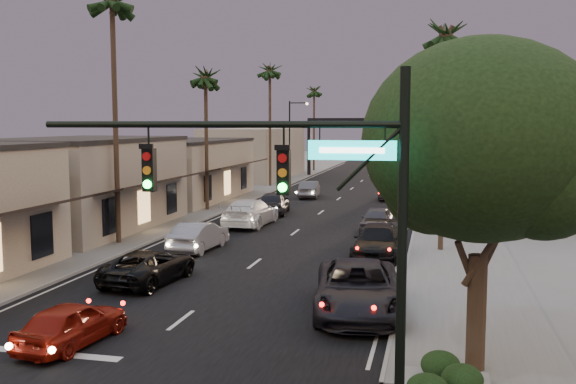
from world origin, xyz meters
The scene contains 29 objects.
ground centered at (0.00, 40.00, 0.00)m, with size 200.00×200.00×0.00m, color slate.
road centered at (0.00, 45.00, 0.00)m, with size 14.00×120.00×0.02m, color black.
sidewalk_left centered at (-9.50, 52.00, 0.06)m, with size 5.00×92.00×0.12m, color slate.
sidewalk_right centered at (9.50, 52.00, 0.06)m, with size 5.00×92.00×0.12m, color slate.
storefront_mid centered at (-13.00, 26.00, 2.75)m, with size 8.00×14.00×5.50m, color #A39983.
storefront_far centered at (-13.00, 42.00, 2.50)m, with size 8.00×16.00×5.00m, color tan.
storefront_dist centered at (-13.00, 65.00, 3.00)m, with size 8.00×20.00×6.00m, color #A39983.
building_right centered at (14.00, 40.00, 2.50)m, with size 8.00×18.00×5.00m, color #A39983.
traffic_signal centered at (5.69, 4.00, 5.08)m, with size 8.51×0.22×7.80m.
corner_tree centered at (9.48, 7.45, 5.98)m, with size 6.20×6.20×8.80m.
arch centered at (0.00, 70.00, 5.53)m, with size 15.20×0.40×7.27m.
streetlight_right centered at (6.92, 45.00, 5.33)m, with size 2.13×0.30×9.00m.
streetlight_left centered at (-6.92, 58.00, 5.33)m, with size 2.13×0.30×9.00m.
palm_lc centered at (-8.60, 36.00, 10.47)m, with size 3.20×3.20×12.20m.
palm_ld centered at (-8.60, 55.00, 12.42)m, with size 3.20×3.20×14.20m.
palm_ra centered at (8.60, 24.00, 11.44)m, with size 3.20×3.20×13.20m.
palm_rb centered at (8.60, 44.00, 12.42)m, with size 3.20×3.20×14.20m.
palm_rc centered at (8.60, 64.00, 10.47)m, with size 3.20×3.20×12.20m.
palm_far centered at (-8.30, 78.00, 11.44)m, with size 3.20×3.20×13.20m.
oncoming_red centered at (-2.24, 7.00, 0.68)m, with size 1.60×3.97×1.35m, color maroon.
oncoming_pickup centered at (-3.27, 14.53, 0.70)m, with size 2.31×5.01×1.39m, color black.
oncoming_silver centered at (-3.72, 21.44, 0.76)m, with size 1.61×4.63×1.52m, color gray.
oncoming_white centered at (-3.39, 29.85, 0.88)m, with size 2.46×6.04×1.75m, color white.
oncoming_dgrey centered at (-3.22, 35.35, 0.85)m, with size 2.01×4.99×1.70m, color black.
oncoming_grey_far centered at (-2.70, 46.26, 0.75)m, with size 1.59×4.55×1.50m, color #505055.
curbside_near centered at (5.71, 12.18, 0.88)m, with size 2.93×6.36×1.77m, color black.
curbside_black centered at (5.56, 21.72, 0.80)m, with size 2.24×5.50×1.60m, color black.
curbside_grey centered at (4.78, 29.65, 0.73)m, with size 1.72×4.27×1.45m, color #414145.
curbside_far centered at (4.32, 46.23, 0.70)m, with size 1.48×4.25×1.40m, color black.
Camera 1 is at (8.26, -9.69, 6.63)m, focal length 40.00 mm.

